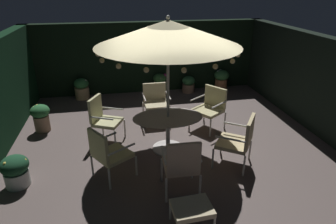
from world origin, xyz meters
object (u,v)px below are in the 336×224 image
object	(u,v)px
patio_chair_southeast	(156,100)
patio_umbrella	(168,33)
potted_plant_right_far	(160,82)
potted_plant_right_near	(15,170)
patio_chair_north	(182,163)
patio_chair_east	(211,105)
patio_chair_south	(103,117)
patio_dining_table	(168,125)
potted_plant_left_far	(188,84)
ottoman_footrest	(192,209)
potted_plant_back_right	(82,88)
potted_plant_front_corner	(221,79)
patio_chair_northeast	(240,139)
potted_plant_back_center	(41,116)
patio_chair_southwest	(108,152)

from	to	relation	value
patio_chair_southeast	patio_umbrella	bearing A→B (deg)	-88.61
potted_plant_right_far	potted_plant_right_near	bearing A→B (deg)	-127.58
patio_chair_north	potted_plant_right_near	world-z (taller)	patio_chair_north
patio_chair_southeast	potted_plant_right_near	world-z (taller)	patio_chair_southeast
patio_chair_east	patio_chair_south	xyz separation A→B (m)	(-2.50, -0.22, 0.02)
patio_dining_table	potted_plant_left_far	distance (m)	3.58
ottoman_footrest	potted_plant_back_right	bearing A→B (deg)	109.02
patio_chair_north	potted_plant_front_corner	world-z (taller)	patio_chair_north
patio_dining_table	potted_plant_right_near	world-z (taller)	patio_dining_table
patio_chair_northeast	ottoman_footrest	world-z (taller)	patio_chair_northeast
patio_chair_east	potted_plant_right_far	xyz separation A→B (m)	(-0.81, 2.56, -0.21)
ottoman_footrest	potted_plant_back_right	xyz separation A→B (m)	(-1.91, 5.55, -0.01)
patio_chair_south	potted_plant_back_right	xyz separation A→B (m)	(-0.67, 2.75, -0.25)
patio_chair_north	potted_plant_back_center	size ratio (longest dim) A/B	1.60
patio_chair_northeast	potted_plant_front_corner	size ratio (longest dim) A/B	1.53
patio_chair_north	potted_plant_left_far	world-z (taller)	patio_chair_north
patio_chair_southwest	potted_plant_left_far	distance (m)	4.84
patio_chair_south	ottoman_footrest	world-z (taller)	patio_chair_south
potted_plant_left_far	potted_plant_back_center	bearing A→B (deg)	-154.18
patio_chair_southeast	potted_plant_left_far	bearing A→B (deg)	54.72
patio_umbrella	potted_plant_right_near	distance (m)	3.54
patio_chair_north	patio_chair_northeast	distance (m)	1.39
patio_chair_northeast	patio_chair_south	xyz separation A→B (m)	(-2.51, 1.45, 0.01)
potted_plant_back_right	patio_chair_northeast	bearing A→B (deg)	-52.84
patio_chair_southeast	potted_plant_front_corner	bearing A→B (deg)	37.83
potted_plant_back_right	potted_plant_left_far	distance (m)	3.29
patio_chair_south	potted_plant_back_center	distance (m)	1.64
patio_dining_table	patio_chair_southeast	world-z (taller)	patio_chair_southeast
patio_chair_east	potted_plant_back_right	world-z (taller)	patio_chair_east
potted_plant_right_near	potted_plant_left_far	size ratio (longest dim) A/B	1.11
patio_chair_southeast	patio_chair_northeast	bearing A→B (deg)	-61.61
patio_chair_southwest	potted_plant_right_near	bearing A→B (deg)	176.58
potted_plant_right_near	patio_chair_southwest	bearing A→B (deg)	-3.42
patio_dining_table	potted_plant_front_corner	size ratio (longest dim) A/B	2.17
patio_dining_table	patio_chair_north	world-z (taller)	patio_chair_north
potted_plant_back_right	patio_chair_north	bearing A→B (deg)	-68.13
patio_umbrella	patio_chair_east	xyz separation A→B (m)	(1.19, 0.83, -1.84)
patio_chair_southwest	potted_plant_front_corner	size ratio (longest dim) A/B	1.48
patio_umbrella	potted_plant_right_near	xyz separation A→B (m)	(-2.77, -0.70, -2.09)
patio_chair_north	potted_plant_left_far	size ratio (longest dim) A/B	2.03
patio_chair_southwest	potted_plant_back_right	size ratio (longest dim) A/B	1.58
patio_chair_southwest	ottoman_footrest	bearing A→B (deg)	-50.59
patio_chair_east	potted_plant_back_center	bearing A→B (deg)	172.30
patio_dining_table	ottoman_footrest	world-z (taller)	patio_dining_table
patio_umbrella	ottoman_footrest	bearing A→B (deg)	-91.94
patio_chair_northeast	potted_plant_front_corner	bearing A→B (deg)	73.98
potted_plant_right_near	patio_chair_east	bearing A→B (deg)	21.20
patio_chair_northeast	patio_chair_southwest	bearing A→B (deg)	179.13
ottoman_footrest	patio_umbrella	bearing A→B (deg)	88.06
patio_chair_northeast	patio_chair_southwest	distance (m)	2.41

